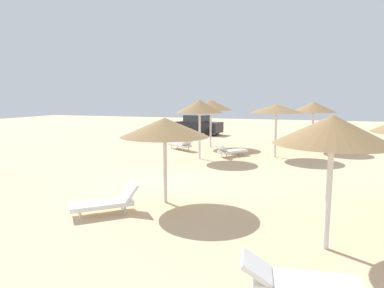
{
  "coord_description": "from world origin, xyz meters",
  "views": [
    {
      "loc": [
        4.58,
        -10.57,
        3.22
      ],
      "look_at": [
        0.0,
        3.0,
        1.2
      ],
      "focal_mm": 30.6,
      "sensor_mm": 36.0,
      "label": 1
    }
  ],
  "objects_px": {
    "parked_car": "(199,125)",
    "parasol_7": "(277,109)",
    "bench_0": "(301,138)",
    "lounger_3": "(297,143)",
    "lounger_2": "(298,281)",
    "bench_1": "(302,142)",
    "parasol_2": "(332,130)",
    "lounger_4": "(231,151)",
    "lounger_0": "(107,202)",
    "parasol_1": "(211,105)",
    "lounger_1": "(181,145)",
    "parasol_3": "(314,108)",
    "parasol_4": "(200,107)",
    "parasol_0": "(165,127)"
  },
  "relations": [
    {
      "from": "lounger_1",
      "to": "bench_1",
      "type": "distance_m",
      "value": 8.07
    },
    {
      "from": "lounger_2",
      "to": "parasol_7",
      "type": "bearing_deg",
      "value": 96.06
    },
    {
      "from": "parasol_3",
      "to": "parasol_7",
      "type": "relative_size",
      "value": 1.03
    },
    {
      "from": "lounger_0",
      "to": "bench_0",
      "type": "distance_m",
      "value": 17.66
    },
    {
      "from": "parasol_0",
      "to": "parasol_2",
      "type": "distance_m",
      "value": 4.88
    },
    {
      "from": "parasol_3",
      "to": "bench_0",
      "type": "relative_size",
      "value": 1.96
    },
    {
      "from": "parasol_0",
      "to": "lounger_3",
      "type": "height_order",
      "value": "parasol_0"
    },
    {
      "from": "lounger_4",
      "to": "parasol_3",
      "type": "bearing_deg",
      "value": 39.35
    },
    {
      "from": "lounger_1",
      "to": "lounger_2",
      "type": "relative_size",
      "value": 0.97
    },
    {
      "from": "parasol_4",
      "to": "lounger_0",
      "type": "distance_m",
      "value": 9.12
    },
    {
      "from": "bench_0",
      "to": "lounger_3",
      "type": "bearing_deg",
      "value": -96.19
    },
    {
      "from": "bench_0",
      "to": "parked_car",
      "type": "xyz_separation_m",
      "value": [
        -8.7,
        3.17,
        0.48
      ]
    },
    {
      "from": "parasol_2",
      "to": "bench_0",
      "type": "bearing_deg",
      "value": 92.09
    },
    {
      "from": "lounger_3",
      "to": "lounger_4",
      "type": "relative_size",
      "value": 1.07
    },
    {
      "from": "parasol_0",
      "to": "lounger_0",
      "type": "distance_m",
      "value": 2.73
    },
    {
      "from": "parasol_1",
      "to": "bench_1",
      "type": "relative_size",
      "value": 2.06
    },
    {
      "from": "parasol_1",
      "to": "parasol_2",
      "type": "relative_size",
      "value": 1.08
    },
    {
      "from": "parasol_7",
      "to": "parked_car",
      "type": "relative_size",
      "value": 0.68
    },
    {
      "from": "lounger_1",
      "to": "parasol_2",
      "type": "bearing_deg",
      "value": -56.64
    },
    {
      "from": "lounger_0",
      "to": "bench_0",
      "type": "relative_size",
      "value": 1.18
    },
    {
      "from": "parasol_4",
      "to": "bench_0",
      "type": "height_order",
      "value": "parasol_4"
    },
    {
      "from": "parasol_1",
      "to": "lounger_0",
      "type": "relative_size",
      "value": 1.72
    },
    {
      "from": "parasol_2",
      "to": "parasol_3",
      "type": "relative_size",
      "value": 0.96
    },
    {
      "from": "lounger_2",
      "to": "parasol_4",
      "type": "bearing_deg",
      "value": 114.67
    },
    {
      "from": "parked_car",
      "to": "parasol_7",
      "type": "bearing_deg",
      "value": -52.09
    },
    {
      "from": "bench_0",
      "to": "parasol_2",
      "type": "bearing_deg",
      "value": -87.91
    },
    {
      "from": "parasol_3",
      "to": "lounger_0",
      "type": "height_order",
      "value": "parasol_3"
    },
    {
      "from": "lounger_0",
      "to": "parked_car",
      "type": "relative_size",
      "value": 0.43
    },
    {
      "from": "parasol_2",
      "to": "parasol_3",
      "type": "bearing_deg",
      "value": 89.85
    },
    {
      "from": "lounger_2",
      "to": "lounger_3",
      "type": "bearing_deg",
      "value": 91.11
    },
    {
      "from": "parasol_0",
      "to": "parasol_2",
      "type": "bearing_deg",
      "value": -21.9
    },
    {
      "from": "parasol_2",
      "to": "lounger_1",
      "type": "relative_size",
      "value": 1.5
    },
    {
      "from": "parasol_4",
      "to": "lounger_1",
      "type": "distance_m",
      "value": 4.05
    },
    {
      "from": "bench_1",
      "to": "parked_car",
      "type": "relative_size",
      "value": 0.36
    },
    {
      "from": "lounger_0",
      "to": "parked_car",
      "type": "bearing_deg",
      "value": 100.24
    },
    {
      "from": "parasol_2",
      "to": "lounger_3",
      "type": "relative_size",
      "value": 1.44
    },
    {
      "from": "parasol_2",
      "to": "parked_car",
      "type": "height_order",
      "value": "parasol_2"
    },
    {
      "from": "lounger_2",
      "to": "bench_1",
      "type": "bearing_deg",
      "value": 90.05
    },
    {
      "from": "lounger_4",
      "to": "lounger_3",
      "type": "bearing_deg",
      "value": 53.31
    },
    {
      "from": "lounger_4",
      "to": "bench_0",
      "type": "bearing_deg",
      "value": 61.93
    },
    {
      "from": "lounger_4",
      "to": "bench_0",
      "type": "distance_m",
      "value": 7.78
    },
    {
      "from": "parasol_4",
      "to": "bench_1",
      "type": "relative_size",
      "value": 2.08
    },
    {
      "from": "bench_0",
      "to": "lounger_1",
      "type": "bearing_deg",
      "value": -141.61
    },
    {
      "from": "parasol_7",
      "to": "lounger_2",
      "type": "distance_m",
      "value": 13.32
    },
    {
      "from": "bench_0",
      "to": "lounger_2",
      "type": "bearing_deg",
      "value": -89.75
    },
    {
      "from": "lounger_4",
      "to": "lounger_0",
      "type": "bearing_deg",
      "value": -97.96
    },
    {
      "from": "parasol_7",
      "to": "lounger_0",
      "type": "height_order",
      "value": "parasol_7"
    },
    {
      "from": "bench_1",
      "to": "parasol_7",
      "type": "bearing_deg",
      "value": -106.97
    },
    {
      "from": "lounger_2",
      "to": "parked_car",
      "type": "height_order",
      "value": "parked_car"
    },
    {
      "from": "parasol_7",
      "to": "bench_1",
      "type": "relative_size",
      "value": 1.92
    }
  ]
}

